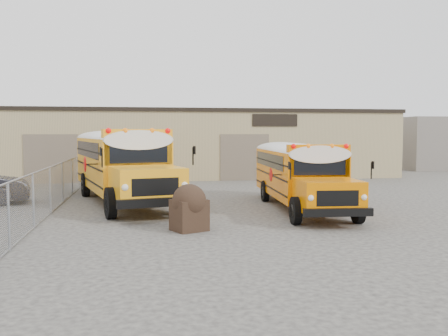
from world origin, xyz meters
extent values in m
plane|color=#343230|center=(0.00, 0.00, 0.00)|extent=(120.00, 120.00, 0.00)
cube|color=tan|center=(0.00, 20.00, 2.25)|extent=(30.00, 10.00, 4.50)
cube|color=black|center=(0.00, 20.00, 4.55)|extent=(30.20, 10.20, 0.25)
cube|color=black|center=(6.00, 14.98, 3.90)|extent=(3.00, 0.08, 0.80)
cube|color=#83715D|center=(-8.00, 14.98, 1.50)|extent=(3.20, 0.08, 3.00)
cube|color=#83715D|center=(4.00, 14.98, 1.50)|extent=(3.20, 0.08, 3.00)
cylinder|color=gray|center=(-6.00, -3.00, 0.90)|extent=(0.07, 0.07, 1.80)
cylinder|color=gray|center=(-6.00, 0.00, 0.90)|extent=(0.07, 0.07, 1.80)
cylinder|color=gray|center=(-6.00, 3.00, 0.90)|extent=(0.07, 0.07, 1.80)
cylinder|color=gray|center=(-6.00, 6.00, 0.90)|extent=(0.07, 0.07, 1.80)
cylinder|color=gray|center=(-6.00, 9.00, 0.90)|extent=(0.07, 0.07, 1.80)
cylinder|color=gray|center=(-6.00, 12.00, 0.90)|extent=(0.07, 0.07, 1.80)
cylinder|color=gray|center=(-6.00, 3.00, 1.78)|extent=(0.05, 18.00, 0.05)
cylinder|color=gray|center=(-6.00, 3.00, 0.05)|extent=(0.05, 18.00, 0.05)
cube|color=gray|center=(-6.00, 3.00, 0.90)|extent=(0.02, 18.00, 1.70)
cube|color=gray|center=(24.00, 24.00, 2.20)|extent=(10.00, 8.00, 4.40)
cube|color=#FDA516|center=(-5.14, 13.36, 1.70)|extent=(4.58, 8.75, 2.25)
cube|color=#FDA516|center=(-3.91, 8.13, 1.20)|extent=(2.90, 2.90, 1.26)
cube|color=black|center=(-4.19, 9.33, 2.33)|extent=(2.21, 0.58, 0.82)
cube|color=white|center=(-5.14, 13.36, 2.99)|extent=(4.60, 8.83, 0.44)
cube|color=#FDA516|center=(-4.25, 9.57, 3.02)|extent=(2.74, 1.15, 0.40)
sphere|color=#E50705|center=(-5.31, 9.06, 3.15)|extent=(0.22, 0.22, 0.22)
sphere|color=#E50705|center=(-3.07, 9.59, 3.15)|extent=(0.22, 0.22, 0.22)
sphere|color=orange|center=(-4.69, 9.21, 3.15)|extent=(0.22, 0.22, 0.22)
sphere|color=orange|center=(-3.69, 9.44, 3.15)|extent=(0.22, 0.22, 0.22)
cube|color=black|center=(-3.61, 6.87, 0.70)|extent=(2.67, 0.85, 0.31)
cube|color=black|center=(-6.11, 17.49, 0.70)|extent=(2.67, 0.83, 0.31)
cube|color=black|center=(-5.14, 13.36, 1.61)|extent=(4.59, 8.60, 0.07)
cube|color=black|center=(-5.22, 13.68, 2.33)|extent=(4.31, 7.47, 0.68)
cylinder|color=black|center=(-5.21, 7.95, 0.57)|extent=(0.56, 1.18, 1.14)
cylinder|color=black|center=(-2.66, 8.55, 0.57)|extent=(0.56, 1.18, 1.14)
cylinder|color=black|center=(-6.79, 14.69, 0.57)|extent=(0.56, 1.18, 1.14)
cylinder|color=black|center=(-4.25, 15.29, 0.57)|extent=(0.56, 1.18, 1.14)
cylinder|color=#BF0505|center=(-6.30, 10.16, 1.83)|extent=(0.17, 0.61, 0.61)
cube|color=orange|center=(4.23, 9.08, 1.40)|extent=(2.73, 7.03, 1.86)
cube|color=orange|center=(3.92, 4.65, 0.99)|extent=(2.12, 2.12, 1.04)
cube|color=black|center=(3.99, 5.66, 1.92)|extent=(1.86, 0.18, 0.68)
cube|color=white|center=(4.23, 9.08, 2.47)|extent=(2.73, 7.10, 0.36)
cube|color=orange|center=(4.01, 5.87, 2.49)|extent=(2.25, 0.60, 0.33)
sphere|color=#E50705|center=(3.04, 5.73, 2.60)|extent=(0.18, 0.18, 0.18)
sphere|color=#E50705|center=(4.94, 5.60, 2.60)|extent=(0.18, 0.18, 0.18)
sphere|color=orange|center=(3.57, 5.69, 2.60)|extent=(0.18, 0.18, 0.18)
sphere|color=orange|center=(4.42, 5.63, 2.60)|extent=(0.18, 0.18, 0.18)
cube|color=black|center=(3.85, 3.58, 0.58)|extent=(2.23, 0.35, 0.25)
cube|color=black|center=(4.46, 12.57, 0.58)|extent=(2.23, 0.33, 0.25)
cube|color=black|center=(4.23, 9.08, 1.33)|extent=(2.75, 6.89, 0.05)
cube|color=black|center=(4.24, 9.35, 1.92)|extent=(2.68, 5.94, 0.56)
cylinder|color=black|center=(2.86, 4.82, 0.47)|extent=(0.32, 0.96, 0.94)
cylinder|color=black|center=(5.01, 4.67, 0.47)|extent=(0.32, 0.96, 0.94)
cylinder|color=black|center=(3.24, 10.53, 0.47)|extent=(0.32, 0.96, 0.94)
cylinder|color=black|center=(5.40, 10.38, 0.47)|extent=(0.32, 0.96, 0.94)
cylinder|color=#BF0505|center=(2.53, 6.83, 1.51)|extent=(0.06, 0.51, 0.51)
cube|color=black|center=(-1.13, -1.06, 0.49)|extent=(1.26, 1.21, 0.98)
sphere|color=black|center=(-1.13, -1.06, 0.93)|extent=(1.08, 1.08, 1.08)
camera|label=1|loc=(-2.58, -16.53, 3.06)|focal=40.00mm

